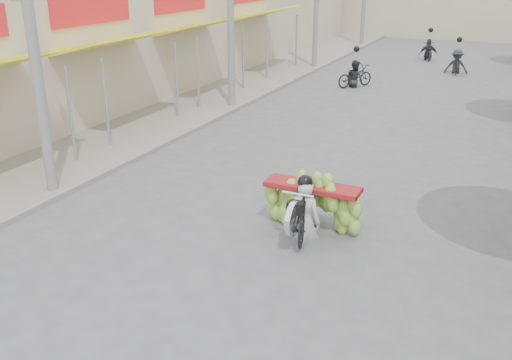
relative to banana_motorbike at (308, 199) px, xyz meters
name	(u,v)px	position (x,y,z in m)	size (l,w,h in m)	color
ground	(190,322)	(-0.55, -3.52, -0.71)	(120.00, 120.00, 0.00)	#545459
sidewalk_left	(230,87)	(-7.55, 11.48, -0.65)	(4.00, 60.00, 0.12)	gray
shophouse_row_left	(112,12)	(-12.53, 10.46, 2.29)	(9.77, 40.00, 6.00)	#B5A98F
utility_pole_near	(28,10)	(-5.95, -0.52, 3.32)	(0.60, 0.24, 8.00)	slate
banana_motorbike	(308,199)	(0.00, 0.00, 0.00)	(2.20, 1.94, 2.13)	black
bg_motorbike_a	(355,69)	(-2.92, 13.93, 0.03)	(1.43, 1.71, 1.95)	black
bg_motorbike_b	(458,56)	(0.60, 18.91, 0.13)	(1.12, 1.82, 1.95)	black
bg_motorbike_c	(429,45)	(-1.22, 22.37, 0.09)	(1.07, 1.69, 1.95)	black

